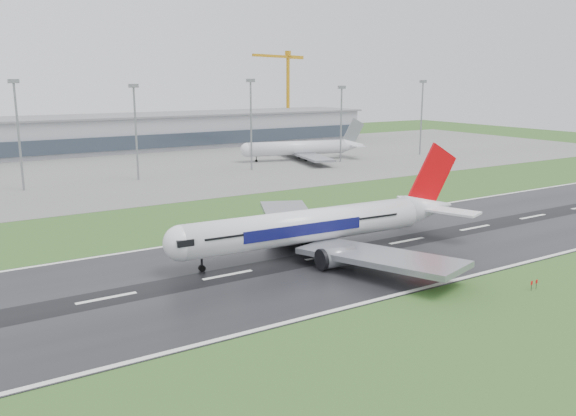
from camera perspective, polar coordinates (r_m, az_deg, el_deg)
ground at (r=121.39m, az=11.38°, el=-3.15°), size 520.00×520.00×0.00m
runway at (r=121.37m, az=11.38°, el=-3.13°), size 400.00×45.00×0.10m
apron at (r=226.93m, az=-10.77°, el=4.07°), size 400.00×130.00×0.08m
terminal at (r=282.53m, az=-15.32°, el=6.97°), size 240.00×36.00×15.00m
main_airliner at (r=109.74m, az=3.69°, el=0.40°), size 65.33×62.55×18.33m
parked_airliner at (r=236.87m, az=1.32°, el=6.53°), size 63.13×60.42×15.56m
tower_crane at (r=335.59m, az=-0.00°, el=10.89°), size 44.15×22.14×46.59m
floodmast_1 at (r=186.91m, az=-24.51°, el=6.16°), size 0.64×0.64×30.65m
floodmast_2 at (r=194.40m, az=-14.43°, el=6.86°), size 0.64×0.64×29.18m
floodmast_3 at (r=210.53m, az=-3.58°, el=7.82°), size 0.64×0.64×30.72m
floodmast_4 at (r=232.05m, az=5.13°, el=7.90°), size 0.64×0.64×28.12m
floodmast_5 at (r=259.77m, az=12.73°, el=8.35°), size 0.64×0.64×30.17m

